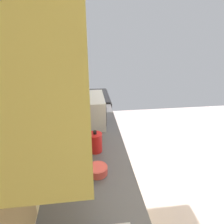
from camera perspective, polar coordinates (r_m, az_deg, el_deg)
ground_plane at (r=2.72m, az=24.06°, el=-22.87°), size 5.77×5.77×0.00m
wall_back at (r=1.67m, az=-19.46°, el=4.14°), size 3.73×0.12×2.72m
counter_run at (r=1.79m, az=-5.53°, el=-28.68°), size 2.72×0.61×0.92m
upper_cabinets at (r=1.13m, az=-15.92°, el=20.67°), size 1.55×0.30×0.66m
oven_range at (r=3.15m, az=-6.44°, el=-3.39°), size 0.71×0.63×1.10m
microwave at (r=2.11m, az=-7.51°, el=0.55°), size 0.47×0.40×0.29m
bowl at (r=1.45m, az=-4.12°, el=-15.99°), size 0.14×0.14×0.06m
kettle at (r=1.65m, az=-4.78°, el=-8.51°), size 0.15×0.11×0.18m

